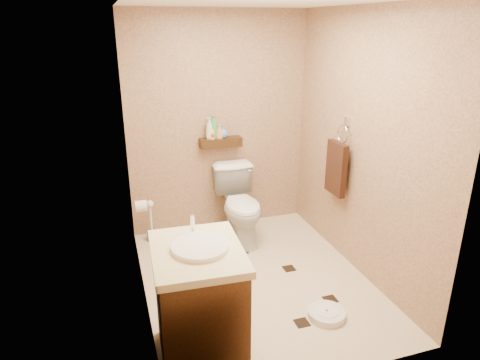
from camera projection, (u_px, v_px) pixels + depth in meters
name	position (u px, v px, depth m)	size (l,w,h in m)	color
ground	(255.00, 280.00, 3.98)	(2.50, 2.50, 0.00)	beige
wall_back	(218.00, 125.00, 4.69)	(2.00, 0.04, 2.40)	tan
wall_front	(331.00, 217.00, 2.45)	(2.00, 0.04, 2.40)	tan
wall_left	(135.00, 168.00, 3.28)	(0.04, 2.50, 2.40)	tan
wall_right	(361.00, 146.00, 3.85)	(0.04, 2.50, 2.40)	tan
ceiling	(259.00, 1.00, 3.16)	(2.00, 2.50, 0.02)	white
wall_shelf	(221.00, 142.00, 4.68)	(0.46, 0.14, 0.10)	#3A240F
floor_accents	(260.00, 280.00, 3.97)	(1.10, 1.35, 0.01)	black
toilet	(240.00, 205.00, 4.62)	(0.44, 0.78, 0.79)	white
vanity	(199.00, 304.00, 2.91)	(0.62, 0.74, 1.01)	brown
bathroom_scale	(326.00, 314.00, 3.46)	(0.35, 0.35, 0.06)	silver
toilet_brush	(152.00, 227.00, 4.65)	(0.11, 0.11, 0.47)	#1B6F60
towel_ring	(337.00, 166.00, 4.14)	(0.12, 0.30, 0.76)	silver
toilet_paper	(141.00, 206.00, 4.09)	(0.12, 0.11, 0.12)	silver
bottle_a	(210.00, 128.00, 4.59)	(0.09, 0.09, 0.23)	silver
bottle_b	(211.00, 131.00, 4.60)	(0.08, 0.08, 0.17)	#FFF735
bottle_c	(212.00, 133.00, 4.61)	(0.10, 0.10, 0.13)	red
bottle_d	(213.00, 127.00, 4.59)	(0.10, 0.10, 0.26)	green
bottle_e	(219.00, 131.00, 4.63)	(0.07, 0.07, 0.15)	#FF8554
bottle_f	(223.00, 132.00, 4.64)	(0.11, 0.11, 0.14)	#5380D0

